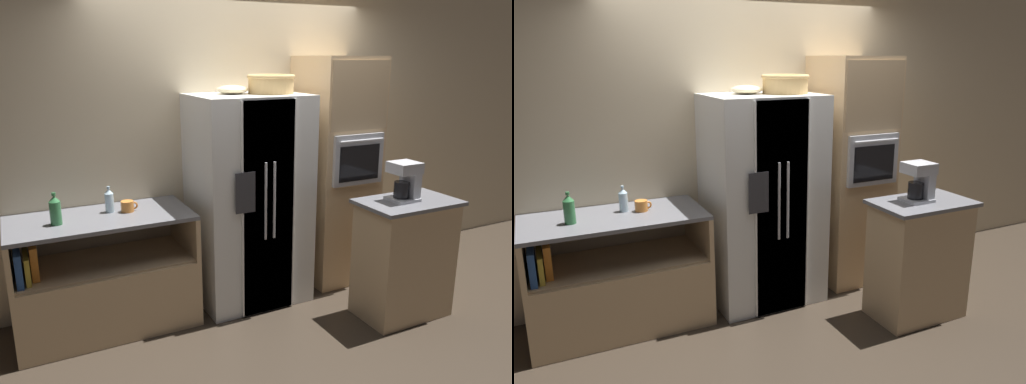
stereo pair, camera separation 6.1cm
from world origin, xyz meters
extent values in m
plane|color=#382D23|center=(0.00, 0.00, 0.00)|extent=(20.00, 20.00, 0.00)
cube|color=beige|center=(0.00, 0.47, 1.40)|extent=(12.00, 0.06, 2.80)
cube|color=tan|center=(-1.26, 0.10, 0.27)|extent=(1.33, 0.67, 0.53)
cube|color=tan|center=(-1.26, 0.10, 0.54)|extent=(1.28, 0.61, 0.02)
cube|color=tan|center=(-1.91, 0.10, 0.70)|extent=(0.04, 0.67, 0.34)
cube|color=tan|center=(-0.61, 0.10, 0.70)|extent=(0.04, 0.67, 0.34)
cube|color=slate|center=(-1.26, 0.10, 0.89)|extent=(1.33, 0.67, 0.03)
cube|color=#284C8E|center=(-1.85, 0.07, 0.67)|extent=(0.04, 0.49, 0.24)
cube|color=gold|center=(-1.80, 0.07, 0.65)|extent=(0.03, 0.44, 0.20)
cube|color=orange|center=(-1.75, 0.07, 0.67)|extent=(0.05, 0.31, 0.24)
cube|color=white|center=(-0.05, 0.09, 0.88)|extent=(0.91, 0.70, 1.76)
cube|color=white|center=(-0.05, -0.28, 0.88)|extent=(0.45, 0.02, 1.72)
cube|color=white|center=(-0.04, -0.28, 0.88)|extent=(0.45, 0.02, 1.72)
cylinder|color=#B2B2B7|center=(-0.08, -0.30, 0.97)|extent=(0.02, 0.02, 0.62)
cylinder|color=#B2B2B7|center=(-0.01, -0.30, 0.97)|extent=(0.02, 0.02, 0.62)
cube|color=#2D2D33|center=(-0.25, -0.29, 1.06)|extent=(0.16, 0.01, 0.32)
cube|color=tan|center=(0.86, 0.12, 1.03)|extent=(0.61, 0.63, 2.06)
cube|color=#ADADB2|center=(0.86, -0.21, 1.20)|extent=(0.50, 0.04, 0.44)
cube|color=black|center=(0.86, -0.23, 1.17)|extent=(0.41, 0.01, 0.31)
cylinder|color=#B2B2B7|center=(0.86, -0.25, 1.37)|extent=(0.44, 0.02, 0.02)
cube|color=tan|center=(0.86, -0.20, 1.74)|extent=(0.58, 0.01, 0.58)
cube|color=tan|center=(0.93, -0.77, 0.47)|extent=(0.71, 0.45, 0.94)
cube|color=slate|center=(0.93, -0.77, 0.95)|extent=(0.77, 0.49, 0.03)
cylinder|color=tan|center=(0.15, 0.06, 1.83)|extent=(0.37, 0.37, 0.14)
torus|color=tan|center=(0.15, 0.06, 1.90)|extent=(0.39, 0.39, 0.03)
ellipsoid|color=beige|center=(-0.15, 0.15, 1.79)|extent=(0.26, 0.26, 0.07)
cylinder|color=#33723F|center=(-1.57, 0.05, 0.99)|extent=(0.08, 0.08, 0.17)
cone|color=#33723F|center=(-1.57, 0.05, 1.09)|extent=(0.08, 0.08, 0.04)
cylinder|color=#33723F|center=(-1.57, 0.05, 1.12)|extent=(0.03, 0.03, 0.02)
cylinder|color=silver|center=(-1.17, 0.18, 0.98)|extent=(0.07, 0.07, 0.15)
cone|color=silver|center=(-1.17, 0.18, 1.07)|extent=(0.07, 0.07, 0.04)
cylinder|color=silver|center=(-1.17, 0.18, 1.09)|extent=(0.02, 0.02, 0.02)
cylinder|color=orange|center=(-1.05, 0.13, 0.94)|extent=(0.10, 0.10, 0.08)
torus|color=orange|center=(-1.00, 0.13, 0.94)|extent=(0.06, 0.01, 0.06)
cube|color=#B2B2B7|center=(0.88, -0.75, 0.98)|extent=(0.21, 0.20, 0.02)
cylinder|color=black|center=(0.86, -0.75, 1.06)|extent=(0.12, 0.12, 0.13)
cube|color=#B2B2B7|center=(0.95, -0.75, 1.12)|extent=(0.07, 0.17, 0.30)
cube|color=#B2B2B7|center=(0.88, -0.75, 1.23)|extent=(0.21, 0.20, 0.09)
camera|label=1|loc=(-1.81, -3.57, 2.05)|focal=35.00mm
camera|label=2|loc=(-1.75, -3.59, 2.05)|focal=35.00mm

